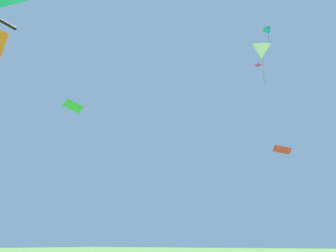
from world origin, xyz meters
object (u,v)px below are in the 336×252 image
Objects in this scene: distant_kite_teal_overhead_distant at (268,32)px; distant_kite_white_high_right at (261,51)px; distant_kite_green_high_left at (74,106)px; distant_kite_magenta_low_left at (258,65)px; distant_kite_red_mid_left at (282,149)px.

distant_kite_white_high_right is (4.48, -16.52, -11.78)m from distant_kite_teal_overhead_distant.
distant_kite_green_high_left is (-7.97, -4.80, -2.67)m from distant_kite_white_high_right.
distant_kite_magenta_low_left is at bearing 109.49° from distant_kite_white_high_right.
distant_kite_green_high_left is at bearing -99.30° from distant_kite_teal_overhead_distant.
distant_kite_teal_overhead_distant is at bearing 106.82° from distant_kite_red_mid_left.
distant_kite_white_high_right is 9.68m from distant_kite_green_high_left.
distant_kite_magenta_low_left reaches higher than distant_kite_red_mid_left.
distant_kite_magenta_low_left is 0.84× the size of distant_kite_red_mid_left.
distant_kite_green_high_left is at bearing -96.64° from distant_kite_magenta_low_left.
distant_kite_white_high_right is (5.58, -15.75, -7.91)m from distant_kite_magenta_low_left.
distant_kite_green_high_left is at bearing -154.48° from distant_kite_red_mid_left.
distant_kite_red_mid_left is (0.71, -0.66, -5.27)m from distant_kite_white_high_right.
distant_kite_red_mid_left is (8.68, 4.14, -2.60)m from distant_kite_green_high_left.
distant_kite_magenta_low_left is 0.31× the size of distant_kite_white_high_right.
distant_kite_magenta_low_left is at bearing 110.96° from distant_kite_red_mid_left.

